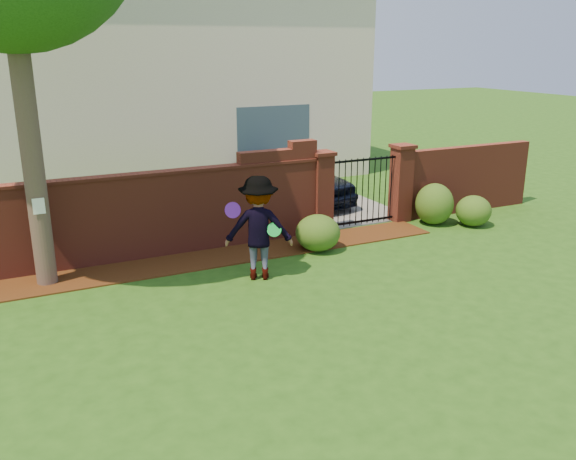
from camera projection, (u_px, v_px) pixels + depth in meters
name	position (u px, v px, depth m)	size (l,w,h in m)	color
ground	(310.00, 319.00, 9.58)	(80.00, 80.00, 0.01)	#244E13
mulch_bed	(190.00, 262.00, 12.05)	(11.10, 1.08, 0.03)	#3A1C0A
brick_wall	(125.00, 216.00, 11.91)	(8.70, 0.31, 2.16)	maroon
brick_wall_return	(465.00, 179.00, 15.52)	(4.00, 0.25, 1.70)	maroon
pillar_left	(322.00, 192.00, 13.74)	(0.50, 0.50, 1.88)	maroon
pillar_right	(401.00, 182.00, 14.66)	(0.50, 0.50, 1.88)	maroon
iron_gate	(362.00, 191.00, 14.23)	(1.78, 0.03, 1.60)	black
driveway	(288.00, 191.00, 17.92)	(3.20, 8.00, 0.01)	slate
house	(164.00, 77.00, 19.38)	(12.40, 6.40, 6.30)	beige
car	(299.00, 177.00, 16.40)	(1.66, 4.13, 1.41)	black
paper_notice	(39.00, 206.00, 10.40)	(0.20, 0.01, 0.28)	white
shrub_left	(318.00, 233.00, 12.66)	(0.94, 0.94, 0.77)	#254D17
shrub_middle	(434.00, 204.00, 14.49)	(0.91, 0.91, 1.00)	#254D17
shrub_right	(473.00, 211.00, 14.39)	(0.83, 0.83, 0.74)	#254D17
man	(258.00, 229.00, 10.97)	(1.25, 0.72, 1.93)	gray
frisbee_purple	(233.00, 210.00, 10.84)	(0.29, 0.29, 0.03)	#6B1CB0
frisbee_green	(274.00, 230.00, 10.86)	(0.26, 0.26, 0.02)	#1BD150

